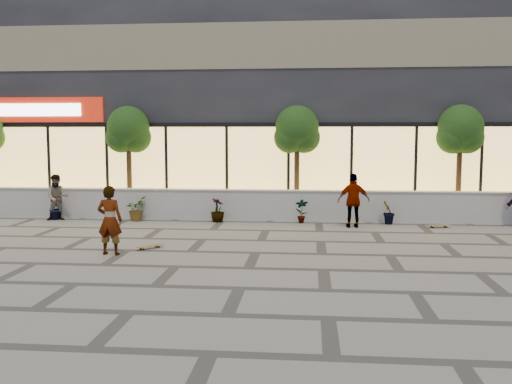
# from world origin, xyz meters

# --- Properties ---
(ground) EXTENTS (80.00, 80.00, 0.00)m
(ground) POSITION_xyz_m (0.00, 0.00, 0.00)
(ground) COLOR gray
(ground) RESTS_ON ground
(planter_wall) EXTENTS (22.00, 0.42, 1.04)m
(planter_wall) POSITION_xyz_m (0.00, 7.00, 0.52)
(planter_wall) COLOR silver
(planter_wall) RESTS_ON ground
(retail_building) EXTENTS (24.00, 9.17, 8.50)m
(retail_building) POSITION_xyz_m (-0.00, 12.49, 4.25)
(retail_building) COLOR black
(retail_building) RESTS_ON ground
(shrub_b) EXTENTS (0.57, 0.57, 0.81)m
(shrub_b) POSITION_xyz_m (-5.70, 6.45, 0.41)
(shrub_b) COLOR #183811
(shrub_b) RESTS_ON ground
(shrub_c) EXTENTS (0.68, 0.77, 0.81)m
(shrub_c) POSITION_xyz_m (-2.90, 6.45, 0.41)
(shrub_c) COLOR #183811
(shrub_c) RESTS_ON ground
(shrub_d) EXTENTS (0.64, 0.64, 0.81)m
(shrub_d) POSITION_xyz_m (-0.10, 6.45, 0.41)
(shrub_d) COLOR #183811
(shrub_d) RESTS_ON ground
(shrub_e) EXTENTS (0.46, 0.35, 0.81)m
(shrub_e) POSITION_xyz_m (2.70, 6.45, 0.41)
(shrub_e) COLOR #183811
(shrub_e) RESTS_ON ground
(shrub_f) EXTENTS (0.55, 0.57, 0.81)m
(shrub_f) POSITION_xyz_m (5.50, 6.45, 0.41)
(shrub_f) COLOR #183811
(shrub_f) RESTS_ON ground
(tree_midwest) EXTENTS (1.60, 1.50, 3.92)m
(tree_midwest) POSITION_xyz_m (-3.50, 7.70, 2.99)
(tree_midwest) COLOR #4F361C
(tree_midwest) RESTS_ON ground
(tree_mideast) EXTENTS (1.60, 1.50, 3.92)m
(tree_mideast) POSITION_xyz_m (2.50, 7.70, 2.99)
(tree_mideast) COLOR #4F361C
(tree_mideast) RESTS_ON ground
(tree_east) EXTENTS (1.60, 1.50, 3.92)m
(tree_east) POSITION_xyz_m (8.00, 7.70, 2.99)
(tree_east) COLOR #4F361C
(tree_east) RESTS_ON ground
(skater_center) EXTENTS (0.64, 0.44, 1.69)m
(skater_center) POSITION_xyz_m (-1.87, 1.10, 0.85)
(skater_center) COLOR white
(skater_center) RESTS_ON ground
(skater_left) EXTENTS (0.93, 0.84, 1.56)m
(skater_left) POSITION_xyz_m (-5.57, 6.30, 0.78)
(skater_left) COLOR #8D7F5B
(skater_left) RESTS_ON ground
(skater_right_near) EXTENTS (1.04, 0.52, 1.70)m
(skater_right_near) POSITION_xyz_m (4.33, 5.72, 0.85)
(skater_right_near) COLOR silver
(skater_right_near) RESTS_ON ground
(skateboard_center) EXTENTS (0.65, 0.67, 0.09)m
(skateboard_center) POSITION_xyz_m (-1.11, 1.88, 0.07)
(skateboard_center) COLOR brown
(skateboard_center) RESTS_ON ground
(skateboard_right_near) EXTENTS (0.75, 0.35, 0.09)m
(skateboard_right_near) POSITION_xyz_m (7.00, 5.92, 0.07)
(skateboard_right_near) COLOR olive
(skateboard_right_near) RESTS_ON ground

